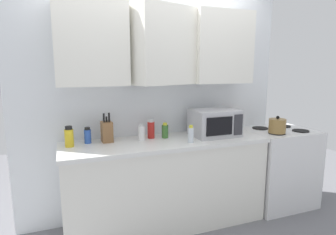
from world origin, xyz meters
TOP-DOWN VIEW (x-y plane):
  - wall_back_with_cabinets at (0.00, -0.07)m, footprint 2.91×0.52m
  - counter_run at (0.00, -0.30)m, footprint 2.04×0.63m
  - stove_range at (1.41, -0.32)m, footprint 0.76×0.64m
  - kettle at (1.24, -0.46)m, footprint 0.18×0.18m
  - microwave at (0.55, -0.29)m, footprint 0.48×0.37m
  - knife_block at (-0.56, -0.16)m, footprint 0.11×0.13m
  - bottle_green_oil at (0.02, -0.20)m, footprint 0.07×0.07m
  - bottle_blue_cleaner at (-0.74, -0.14)m, footprint 0.07×0.07m
  - bottle_clear_tall at (0.19, -0.47)m, footprint 0.05×0.05m
  - bottle_yellow_mustard at (-0.91, -0.21)m, footprint 0.08×0.08m
  - bottle_red_sauce at (-0.11, -0.16)m, footprint 0.07×0.07m
  - bottle_white_jar at (-0.23, -0.22)m, footprint 0.06×0.06m
  - bottle_spice_jar at (0.89, -0.10)m, footprint 0.08×0.08m

SIDE VIEW (x-z plane):
  - counter_run at x=0.00m, z-range 0.00..0.90m
  - stove_range at x=1.41m, z-range 0.00..0.91m
  - bottle_green_oil at x=0.02m, z-range 0.89..1.05m
  - bottle_blue_cleaner at x=-0.74m, z-range 0.90..1.05m
  - bottle_white_jar at x=-0.23m, z-range 0.89..1.06m
  - bottle_clear_tall at x=0.19m, z-range 0.89..1.06m
  - kettle at x=1.24m, z-range 0.89..1.08m
  - bottle_yellow_mustard at x=-0.91m, z-range 0.89..1.09m
  - bottle_red_sauce at x=-0.11m, z-range 0.90..1.09m
  - knife_block at x=-0.56m, z-range 0.86..1.15m
  - bottle_spice_jar at x=0.89m, z-range 0.90..1.14m
  - microwave at x=0.55m, z-range 0.90..1.18m
  - wall_back_with_cabinets at x=0.00m, z-range 0.27..2.87m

